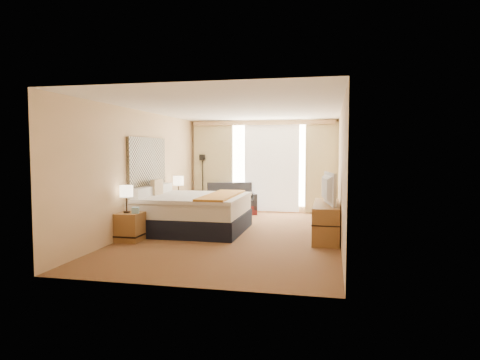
% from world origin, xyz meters
% --- Properties ---
extents(floor, '(4.20, 7.00, 0.02)m').
position_xyz_m(floor, '(0.00, 0.00, 0.00)').
color(floor, '#551918').
rests_on(floor, ground).
extents(ceiling, '(4.20, 7.00, 0.02)m').
position_xyz_m(ceiling, '(0.00, 0.00, 2.60)').
color(ceiling, white).
rests_on(ceiling, wall_back).
extents(wall_back, '(4.20, 0.02, 2.60)m').
position_xyz_m(wall_back, '(0.00, 3.50, 1.30)').
color(wall_back, '#E6BA8C').
rests_on(wall_back, ground).
extents(wall_front, '(4.20, 0.02, 2.60)m').
position_xyz_m(wall_front, '(0.00, -3.50, 1.30)').
color(wall_front, '#E6BA8C').
rests_on(wall_front, ground).
extents(wall_left, '(0.02, 7.00, 2.60)m').
position_xyz_m(wall_left, '(-2.10, 0.00, 1.30)').
color(wall_left, '#E6BA8C').
rests_on(wall_left, ground).
extents(wall_right, '(0.02, 7.00, 2.60)m').
position_xyz_m(wall_right, '(2.10, 0.00, 1.30)').
color(wall_right, '#E6BA8C').
rests_on(wall_right, ground).
extents(headboard, '(0.06, 1.85, 1.50)m').
position_xyz_m(headboard, '(-2.06, 0.20, 1.28)').
color(headboard, black).
rests_on(headboard, wall_left).
extents(nightstand_left, '(0.45, 0.52, 0.55)m').
position_xyz_m(nightstand_left, '(-1.87, -1.05, 0.28)').
color(nightstand_left, olive).
rests_on(nightstand_left, floor).
extents(nightstand_right, '(0.45, 0.52, 0.55)m').
position_xyz_m(nightstand_right, '(-1.87, 1.45, 0.28)').
color(nightstand_right, olive).
rests_on(nightstand_right, floor).
extents(media_dresser, '(0.50, 1.80, 0.70)m').
position_xyz_m(media_dresser, '(1.83, 0.00, 0.35)').
color(media_dresser, olive).
rests_on(media_dresser, floor).
extents(window, '(2.30, 0.02, 2.30)m').
position_xyz_m(window, '(0.25, 3.47, 1.32)').
color(window, silver).
rests_on(window, wall_back).
extents(curtains, '(4.12, 0.19, 2.56)m').
position_xyz_m(curtains, '(-0.00, 3.39, 1.41)').
color(curtains, beige).
rests_on(curtains, floor).
extents(bed, '(2.29, 2.10, 1.11)m').
position_xyz_m(bed, '(-1.06, 0.19, 0.41)').
color(bed, black).
rests_on(bed, floor).
extents(loveseat, '(1.52, 1.15, 0.84)m').
position_xyz_m(loveseat, '(-0.80, 2.85, 0.28)').
color(loveseat, '#59191A').
rests_on(loveseat, floor).
extents(floor_lamp, '(0.21, 0.21, 1.63)m').
position_xyz_m(floor_lamp, '(-1.75, 3.30, 1.15)').
color(floor_lamp, black).
rests_on(floor_lamp, floor).
extents(desk_chair, '(0.47, 0.47, 0.96)m').
position_xyz_m(desk_chair, '(1.80, 2.09, 0.43)').
color(desk_chair, black).
rests_on(desk_chair, floor).
extents(lamp_left, '(0.25, 0.25, 0.53)m').
position_xyz_m(lamp_left, '(-1.91, -1.11, 0.96)').
color(lamp_left, black).
rests_on(lamp_left, nightstand_left).
extents(lamp_right, '(0.26, 0.26, 0.55)m').
position_xyz_m(lamp_right, '(-1.83, 1.50, 0.98)').
color(lamp_right, black).
rests_on(lamp_right, nightstand_right).
extents(tissue_box, '(0.16, 0.16, 0.12)m').
position_xyz_m(tissue_box, '(-1.73, -1.10, 0.61)').
color(tissue_box, '#8EC2DC').
rests_on(tissue_box, nightstand_left).
extents(telephone, '(0.22, 0.20, 0.07)m').
position_xyz_m(telephone, '(-1.86, 1.58, 0.59)').
color(telephone, black).
rests_on(telephone, nightstand_right).
extents(television, '(0.33, 1.08, 0.62)m').
position_xyz_m(television, '(1.78, -0.15, 1.01)').
color(television, black).
rests_on(television, media_dresser).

